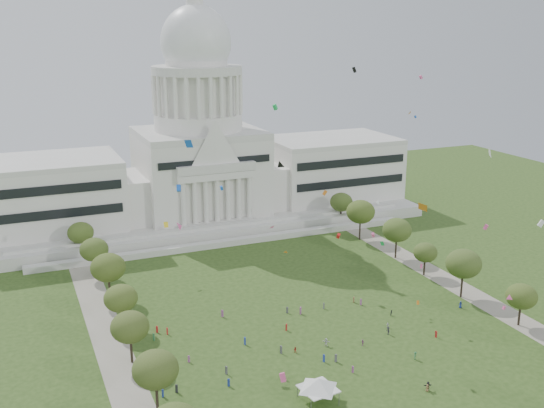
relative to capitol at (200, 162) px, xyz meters
The scene contains 30 objects.
ground 115.76m from the capitol, 90.00° to the right, with size 400.00×400.00×0.00m, color #2B4517.
capitol is the anchor object (origin of this frame).
path_left 98.93m from the capitol, 119.87° to the right, with size 8.00×160.00×0.04m, color gray.
path_right 98.93m from the capitol, 60.13° to the right, with size 8.00×160.00×0.04m, color gray.
row_tree_l_1 125.32m from the capitol, 110.71° to the right, with size 8.86×8.86×12.59m.
row_tree_r_1 125.12m from the capitol, 68.16° to the right, with size 7.58×7.58×10.78m.
row_tree_l_2 107.19m from the capitol, 115.07° to the right, with size 8.42×8.42×11.97m.
row_tree_r_2 106.56m from the capitol, 65.33° to the right, with size 9.55×9.55×13.58m.
row_tree_l_3 92.14m from the capitol, 118.96° to the right, with size 8.12×8.12×11.55m.
row_tree_r_3 91.98m from the capitol, 60.70° to the right, with size 7.01×7.01×9.98m.
row_tree_l_4 76.50m from the capitol, 125.78° to the right, with size 9.29×9.29×13.21m.
row_tree_r_4 78.81m from the capitol, 54.84° to the right, with size 9.19×9.19×13.06m.
row_tree_l_5 63.64m from the capitol, 136.72° to the right, with size 8.33×8.33×11.85m.
row_tree_r_5 62.67m from the capitol, 44.94° to the right, with size 9.82×9.82×13.96m.
row_tree_l_6 54.69m from the capitol, 152.45° to the right, with size 8.19×8.19×11.64m.
row_tree_r_6 54.32m from the capitol, 28.99° to the right, with size 8.42×8.42×11.97m.
event_tent 127.69m from the capitol, 96.49° to the right, with size 10.16×10.16×5.08m.
person_0 111.23m from the capitol, 68.79° to the right, with size 0.90×0.58×1.84m, color navy.
person_2 102.97m from the capitol, 78.34° to the right, with size 0.75×0.47×1.55m, color #26262B.
person_3 109.96m from the capitol, 82.61° to the right, with size 1.28×0.66×1.98m, color #26262B.
person_4 111.57m from the capitol, 87.12° to the right, with size 0.90×0.49×1.54m, color #994C8C.
person_5 108.42m from the capitol, 91.29° to the right, with size 1.79×0.71×1.93m, color silver.
person_6 132.99m from the capitol, 86.67° to the right, with size 0.78×0.50×1.59m, color olive.
person_7 123.46m from the capitol, 95.50° to the right, with size 0.70×0.51×1.91m, color #B21E1E.
person_8 108.92m from the capitol, 95.52° to the right, with size 0.69×0.43×1.42m, color #B21E1E.
person_9 122.00m from the capitol, 83.82° to the right, with size 1.19×0.62×1.85m, color #33723F.
person_10 107.37m from the capitol, 81.39° to the right, with size 0.84×0.46×1.43m, color silver.
person_11 132.68m from the capitol, 86.49° to the right, with size 1.79×0.71×1.93m, color #26262B.
distant_crowd 103.03m from the capitol, 98.36° to the right, with size 65.94×36.88×1.92m.
kite_swarm 106.24m from the capitol, 90.21° to the right, with size 83.21×98.56×59.17m.
Camera 1 is at (-65.33, -109.54, 71.23)m, focal length 42.00 mm.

